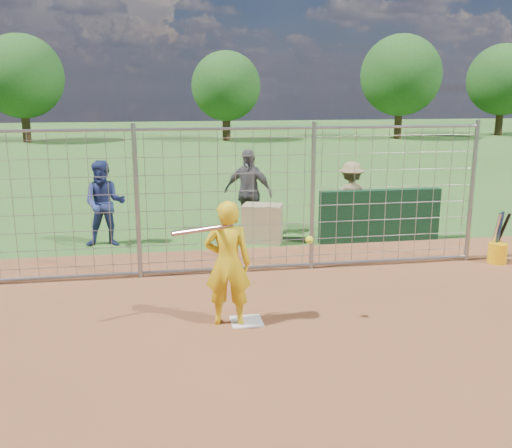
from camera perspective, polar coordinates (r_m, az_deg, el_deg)
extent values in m
plane|color=#2D591E|center=(8.17, -1.16, -9.25)|extent=(100.00, 100.00, 0.00)
plane|color=brown|center=(5.56, 3.66, -21.00)|extent=(18.00, 18.00, 0.00)
cube|color=silver|center=(7.98, -0.95, -9.73)|extent=(0.43, 0.43, 0.02)
cube|color=#11381E|center=(12.21, 12.27, 0.82)|extent=(2.60, 0.20, 1.10)
imported|color=yellow|center=(7.66, -2.84, -3.96)|extent=(0.70, 0.53, 1.72)
imported|color=navy|center=(11.92, -14.90, 1.97)|extent=(0.88, 0.70, 1.75)
imported|color=#505055|center=(12.41, -0.81, 3.19)|extent=(1.19, 0.97, 1.89)
imported|color=olive|center=(12.81, 9.46, 2.63)|extent=(1.06, 0.64, 1.59)
cube|color=tan|center=(11.91, 0.66, 0.06)|extent=(0.94, 0.78, 0.80)
cylinder|color=silver|center=(7.30, -5.33, -0.55)|extent=(0.82, 0.39, 0.06)
sphere|color=#EEFF1A|center=(7.59, 5.35, -1.58)|extent=(0.10, 0.10, 0.10)
cylinder|color=#FDB40D|center=(11.41, 22.99, -2.70)|extent=(0.34, 0.34, 0.38)
cylinder|color=silver|center=(11.34, 22.81, -0.90)|extent=(0.09, 0.30, 0.83)
cylinder|color=navy|center=(11.38, 23.11, -0.89)|extent=(0.08, 0.17, 0.85)
cylinder|color=black|center=(11.40, 23.32, -0.88)|extent=(0.12, 0.36, 0.81)
cylinder|color=gray|center=(9.65, -11.81, 2.09)|extent=(0.08, 0.08, 2.60)
cylinder|color=gray|center=(9.98, 5.67, 2.67)|extent=(0.08, 0.08, 2.60)
cylinder|color=gray|center=(11.14, 20.77, 2.99)|extent=(0.08, 0.08, 2.60)
cylinder|color=gray|center=(9.55, -3.01, 9.50)|extent=(9.00, 0.05, 0.05)
cylinder|color=gray|center=(10.00, -2.84, -4.46)|extent=(9.00, 0.05, 0.05)
cube|color=gray|center=(9.71, -2.92, 2.12)|extent=(9.00, 0.02, 2.50)
cylinder|color=#3F2B19|center=(37.36, -22.04, 9.54)|extent=(0.50, 0.50, 2.52)
sphere|color=#26561E|center=(37.32, -22.40, 13.50)|extent=(4.90, 4.90, 4.90)
cylinder|color=#3F2B19|center=(35.76, -2.97, 10.06)|extent=(0.50, 0.50, 2.16)
sphere|color=#26561E|center=(35.70, -3.02, 13.62)|extent=(4.20, 4.20, 4.20)
cylinder|color=#3F2B19|center=(38.12, 14.05, 10.22)|extent=(0.50, 0.50, 2.59)
sphere|color=#26561E|center=(38.09, 14.28, 14.21)|extent=(5.04, 5.04, 5.04)
cylinder|color=#3F2B19|center=(43.20, 23.17, 9.78)|extent=(0.50, 0.50, 2.45)
sphere|color=#26561E|center=(43.16, 23.48, 13.11)|extent=(4.76, 4.76, 4.76)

